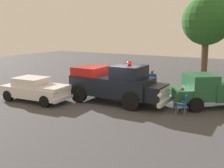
{
  "coord_description": "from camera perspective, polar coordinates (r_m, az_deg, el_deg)",
  "views": [
    {
      "loc": [
        13.82,
        8.02,
        4.41
      ],
      "look_at": [
        -0.36,
        -0.33,
        1.13
      ],
      "focal_mm": 44.58,
      "sensor_mm": 36.0,
      "label": 1
    }
  ],
  "objects": [
    {
      "name": "spectator_seated",
      "position": [
        15.75,
        13.78,
        -2.7
      ],
      "size": [
        0.44,
        0.57,
        1.29
      ],
      "color": "#383842",
      "rests_on": "ground"
    },
    {
      "name": "lawn_chair_near_truck",
      "position": [
        15.72,
        14.2,
        -3.15
      ],
      "size": [
        0.57,
        0.55,
        1.02
      ],
      "color": "#B7BABF",
      "rests_on": "ground"
    },
    {
      "name": "parked_pickup",
      "position": [
        16.93,
        20.28,
        -1.11
      ],
      "size": [
        4.41,
        4.87,
        1.9
      ],
      "color": "black",
      "rests_on": "ground"
    },
    {
      "name": "spectator_standing",
      "position": [
        19.04,
        8.14,
        0.72
      ],
      "size": [
        0.44,
        0.6,
        1.68
      ],
      "color": "#2D334C",
      "rests_on": "ground"
    },
    {
      "name": "lawn_chair_by_car",
      "position": [
        15.04,
        14.48,
        -3.82
      ],
      "size": [
        0.55,
        0.53,
        1.02
      ],
      "color": "#B7BABF",
      "rests_on": "ground"
    },
    {
      "name": "oak_tree_right",
      "position": [
        26.94,
        18.85,
        12.14
      ],
      "size": [
        4.43,
        4.43,
        7.37
      ],
      "color": "brown",
      "rests_on": "ground"
    },
    {
      "name": "vintage_fire_truck",
      "position": [
        16.66,
        0.7,
        0.13
      ],
      "size": [
        2.39,
        5.98,
        2.59
      ],
      "color": "black",
      "rests_on": "ground"
    },
    {
      "name": "classic_hot_rod",
      "position": [
        17.78,
        -15.38,
        -1.04
      ],
      "size": [
        2.15,
        4.47,
        1.46
      ],
      "color": "black",
      "rests_on": "ground"
    },
    {
      "name": "ground_plane",
      "position": [
        16.58,
        0.33,
        -4.17
      ],
      "size": [
        60.0,
        60.0,
        0.0
      ],
      "primitive_type": "plane",
      "color": "#424244"
    }
  ]
}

